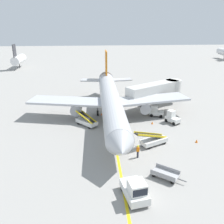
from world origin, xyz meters
The scene contains 17 objects.
ground_plane centered at (0.00, 0.00, 0.00)m, with size 300.00×300.00×0.00m, color gray.
taxi_line_yellow centered at (-1.14, 5.00, 0.00)m, with size 0.30×80.00×0.01m, color yellow.
airliner centered at (-1.14, 10.64, 3.42)m, with size 28.61×35.22×10.10m.
jet_bridge centered at (8.70, 16.07, 3.54)m, with size 12.28×8.78×4.85m.
pushback_tug centered at (-0.33, -9.87, 0.99)m, with size 2.52×3.89×2.20m.
baggage_tug_near_wing centered at (9.00, 7.81, 0.93)m, with size 2.34×2.73×2.10m.
baggage_tug_by_cargo_door centered at (7.05, 10.88, 0.93)m, with size 2.70×2.06×2.10m.
belt_loader_forward_hold centered at (3.97, 0.47, 0.78)m, with size 5.06×3.27×2.59m.
belt_loader_aft_hold centered at (-5.32, 8.00, 0.78)m, with size 4.37×4.47×2.59m.
baggage_cart_loaded centered at (3.50, -6.87, 0.47)m, with size 3.44×2.98×0.94m.
ground_crew_marshaller centered at (1.28, -2.57, 0.91)m, with size 0.36×0.24×1.70m.
safety_cone_nose_left centered at (10.26, 0.66, 0.22)m, with size 0.36×0.36×0.44m, color orange.
safety_cone_nose_right centered at (5.60, 7.52, 0.22)m, with size 0.36×0.36×0.44m, color orange.
safety_cone_wingtip_left centered at (-2.60, 12.24, 0.22)m, with size 0.36×0.36×0.44m, color orange.
safety_cone_wingtip_right centered at (11.18, 12.88, 0.22)m, with size 0.36×0.36×0.44m, color orange.
safety_cone_tail_area centered at (-0.10, 8.11, 0.22)m, with size 0.36×0.36×0.44m, color orange.
distant_aircraft_far_left centered at (-30.78, 61.91, 3.22)m, with size 3.00×10.10×8.80m.
Camera 1 is at (-4.01, -27.93, 15.83)m, focal length 38.06 mm.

